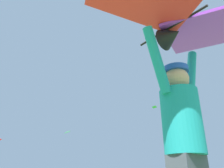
% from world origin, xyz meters
% --- Properties ---
extents(kite_flyer_person, '(0.79, 0.43, 1.92)m').
position_xyz_m(kite_flyer_person, '(-0.28, -0.17, 0.94)').
color(kite_flyer_person, '#424751').
rests_on(kite_flyer_person, ground).
extents(held_stunt_kite, '(2.12, 1.43, 0.44)m').
position_xyz_m(held_stunt_kite, '(-0.25, -0.27, 2.15)').
color(held_stunt_kite, black).
extents(distant_kite_green_high_right, '(1.12, 1.19, 0.55)m').
position_xyz_m(distant_kite_green_high_right, '(3.30, 29.53, 6.83)').
color(distant_kite_green_high_right, green).
extents(distant_kite_red_far_center, '(0.98, 0.90, 1.59)m').
position_xyz_m(distant_kite_red_far_center, '(6.78, 8.83, 5.75)').
color(distant_kite_red_far_center, red).
extents(distant_kite_white_overhead_distant, '(1.01, 0.98, 0.39)m').
position_xyz_m(distant_kite_white_overhead_distant, '(5.34, 12.27, 15.45)').
color(distant_kite_white_overhead_distant, white).
extents(distant_kite_green_mid_right, '(0.49, 0.48, 0.16)m').
position_xyz_m(distant_kite_green_mid_right, '(10.49, 18.06, 7.82)').
color(distant_kite_green_mid_right, green).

